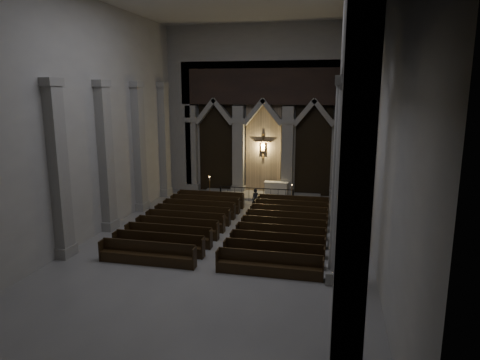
{
  "coord_description": "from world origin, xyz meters",
  "views": [
    {
      "loc": [
        5.15,
        -18.86,
        7.5
      ],
      "look_at": [
        0.23,
        3.0,
        2.78
      ],
      "focal_mm": 32.0,
      "sensor_mm": 36.0,
      "label": 1
    }
  ],
  "objects_px": {
    "altar": "(276,188)",
    "candle_stand_left": "(210,193)",
    "altar_rail": "(256,192)",
    "candle_stand_right": "(292,197)",
    "pews": "(233,227)",
    "worshipper": "(256,199)"
  },
  "relations": [
    {
      "from": "candle_stand_right",
      "to": "candle_stand_left",
      "type": "bearing_deg",
      "value": -177.5
    },
    {
      "from": "altar",
      "to": "altar_rail",
      "type": "height_order",
      "value": "altar"
    },
    {
      "from": "altar",
      "to": "candle_stand_left",
      "type": "bearing_deg",
      "value": -157.5
    },
    {
      "from": "altar",
      "to": "candle_stand_right",
      "type": "bearing_deg",
      "value": -51.22
    },
    {
      "from": "altar",
      "to": "candle_stand_left",
      "type": "height_order",
      "value": "candle_stand_left"
    },
    {
      "from": "altar",
      "to": "pews",
      "type": "bearing_deg",
      "value": -97.25
    },
    {
      "from": "candle_stand_right",
      "to": "worshipper",
      "type": "relative_size",
      "value": 0.94
    },
    {
      "from": "altar",
      "to": "candle_stand_left",
      "type": "relative_size",
      "value": 1.08
    },
    {
      "from": "altar_rail",
      "to": "candle_stand_left",
      "type": "height_order",
      "value": "candle_stand_left"
    },
    {
      "from": "altar",
      "to": "pews",
      "type": "relative_size",
      "value": 0.17
    },
    {
      "from": "altar_rail",
      "to": "worshipper",
      "type": "bearing_deg",
      "value": -80.32
    },
    {
      "from": "altar",
      "to": "worshipper",
      "type": "height_order",
      "value": "worshipper"
    },
    {
      "from": "altar_rail",
      "to": "candle_stand_left",
      "type": "bearing_deg",
      "value": 177.47
    },
    {
      "from": "candle_stand_left",
      "to": "altar_rail",
      "type": "bearing_deg",
      "value": -2.53
    },
    {
      "from": "altar",
      "to": "altar_rail",
      "type": "distance_m",
      "value": 2.28
    },
    {
      "from": "candle_stand_left",
      "to": "pews",
      "type": "relative_size",
      "value": 0.16
    },
    {
      "from": "candle_stand_left",
      "to": "worshipper",
      "type": "relative_size",
      "value": 1.21
    },
    {
      "from": "altar",
      "to": "altar_rail",
      "type": "bearing_deg",
      "value": -119.03
    },
    {
      "from": "altar",
      "to": "pews",
      "type": "distance_m",
      "value": 8.75
    },
    {
      "from": "candle_stand_left",
      "to": "altar",
      "type": "bearing_deg",
      "value": 22.5
    },
    {
      "from": "worshipper",
      "to": "altar",
      "type": "bearing_deg",
      "value": 55.46
    },
    {
      "from": "candle_stand_right",
      "to": "pews",
      "type": "relative_size",
      "value": 0.12
    }
  ]
}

